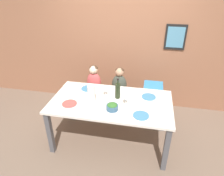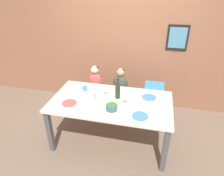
{
  "view_description": "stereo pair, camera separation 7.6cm",
  "coord_description": "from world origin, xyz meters",
  "views": [
    {
      "loc": [
        0.51,
        -2.47,
        2.37
      ],
      "look_at": [
        0.0,
        0.07,
        0.95
      ],
      "focal_mm": 32.0,
      "sensor_mm": 36.0,
      "label": 1
    },
    {
      "loc": [
        0.58,
        -2.45,
        2.37
      ],
      "look_at": [
        0.0,
        0.07,
        0.95
      ],
      "focal_mm": 32.0,
      "sensor_mm": 36.0,
      "label": 2
    }
  ],
  "objects": [
    {
      "name": "chair_far_left",
      "position": [
        -0.48,
        0.75,
        0.4
      ],
      "size": [
        0.39,
        0.42,
        0.47
      ],
      "color": "silver",
      "rests_on": "ground_plane"
    },
    {
      "name": "dinner_plate_back_right",
      "position": [
        0.55,
        0.22,
        0.77
      ],
      "size": [
        0.21,
        0.21,
        0.01
      ],
      "color": "teal",
      "rests_on": "dining_table"
    },
    {
      "name": "wine_bottle",
      "position": [
        0.08,
        0.11,
        0.89
      ],
      "size": [
        0.08,
        0.08,
        0.32
      ],
      "color": "#232D19",
      "rests_on": "dining_table"
    },
    {
      "name": "salad_bowl_large",
      "position": [
        0.06,
        -0.22,
        0.82
      ],
      "size": [
        0.17,
        0.17,
        0.1
      ],
      "color": "#335675",
      "rests_on": "dining_table"
    },
    {
      "name": "person_child_left",
      "position": [
        -0.48,
        0.76,
        0.74
      ],
      "size": [
        0.27,
        0.16,
        0.51
      ],
      "color": "#C64C4C",
      "rests_on": "chair_far_left"
    },
    {
      "name": "dinner_plate_front_left",
      "position": [
        -0.58,
        -0.2,
        0.77
      ],
      "size": [
        0.21,
        0.21,
        0.01
      ],
      "color": "#D14C47",
      "rests_on": "dining_table"
    },
    {
      "name": "wall_back",
      "position": [
        0.0,
        1.28,
        1.35
      ],
      "size": [
        10.0,
        0.09,
        2.7
      ],
      "color": "#8E5B42",
      "rests_on": "ground_plane"
    },
    {
      "name": "dinner_plate_front_right",
      "position": [
        0.47,
        -0.29,
        0.77
      ],
      "size": [
        0.21,
        0.21,
        0.01
      ],
      "color": "teal",
      "rests_on": "dining_table"
    },
    {
      "name": "dinner_plate_back_left",
      "position": [
        -0.46,
        0.29,
        0.77
      ],
      "size": [
        0.21,
        0.21,
        0.01
      ],
      "color": "teal",
      "rests_on": "dining_table"
    },
    {
      "name": "chair_right_highchair",
      "position": [
        0.62,
        0.75,
        0.55
      ],
      "size": [
        0.34,
        0.35,
        0.71
      ],
      "color": "silver",
      "rests_on": "ground_plane"
    },
    {
      "name": "paper_towel_roll",
      "position": [
        -0.28,
        -0.08,
        0.9
      ],
      "size": [
        0.11,
        0.11,
        0.27
      ],
      "color": "white",
      "rests_on": "dining_table"
    },
    {
      "name": "person_child_center",
      "position": [
        0.0,
        0.76,
        0.74
      ],
      "size": [
        0.27,
        0.16,
        0.51
      ],
      "color": "#3D4238",
      "rests_on": "chair_far_center"
    },
    {
      "name": "dining_table",
      "position": [
        0.0,
        0.0,
        0.68
      ],
      "size": [
        1.8,
        0.97,
        0.77
      ],
      "color": "silver",
      "rests_on": "ground_plane"
    },
    {
      "name": "chair_far_center",
      "position": [
        0.0,
        0.75,
        0.4
      ],
      "size": [
        0.39,
        0.42,
        0.47
      ],
      "color": "silver",
      "rests_on": "ground_plane"
    },
    {
      "name": "wine_glass_far",
      "position": [
        -0.11,
        0.13,
        0.88
      ],
      "size": [
        0.07,
        0.07,
        0.16
      ],
      "color": "white",
      "rests_on": "dining_table"
    },
    {
      "name": "ground_plane",
      "position": [
        0.0,
        0.0,
        0.0
      ],
      "size": [
        14.0,
        14.0,
        0.0
      ],
      "primitive_type": "plane",
      "color": "#705B4C"
    },
    {
      "name": "wine_glass_near",
      "position": [
        0.23,
        -0.05,
        0.88
      ],
      "size": [
        0.07,
        0.07,
        0.16
      ],
      "color": "white",
      "rests_on": "dining_table"
    }
  ]
}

